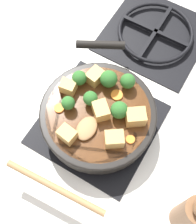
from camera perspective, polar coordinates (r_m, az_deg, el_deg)
The scene contains 21 objects.
ground_plane at distance 0.88m, azimuth 0.00°, elevation -2.27°, with size 2.40×2.40×0.00m, color white.
front_burner_grate at distance 0.87m, azimuth 0.00°, elevation -1.97°, with size 0.31×0.31×0.03m.
rear_burner_grate at distance 1.04m, azimuth 10.41°, elevation 13.98°, with size 0.31×0.31×0.03m.
skillet_pan at distance 0.83m, azimuth 0.00°, elevation -0.61°, with size 0.33×0.39×0.06m.
wooden_spoon at distance 0.75m, azimuth -5.29°, elevation -9.15°, with size 0.26×0.21×0.02m.
tofu_cube_center_large at distance 0.82m, azimuth -5.49°, elevation 4.62°, with size 0.04×0.03×0.03m, color tan.
tofu_cube_near_handle at distance 0.76m, azimuth -5.66°, elevation -4.09°, with size 0.04×0.03×0.03m, color tan.
tofu_cube_east_chunk at distance 0.76m, azimuth 2.99°, elevation -4.96°, with size 0.05×0.04×0.04m, color tan.
tofu_cube_west_chunk at distance 0.83m, azimuth -0.56°, elevation 6.53°, with size 0.04×0.03×0.03m, color tan.
tofu_cube_back_piece at distance 0.78m, azimuth 6.91°, elevation -0.90°, with size 0.05×0.04×0.04m, color tan.
tofu_cube_front_piece at distance 0.78m, azimuth 0.44°, elevation 0.17°, with size 0.05×0.04×0.04m, color tan.
broccoli_floret_near_spoon at distance 0.79m, azimuth -5.48°, elevation 1.64°, with size 0.04×0.04×0.04m.
broccoli_floret_center_top at distance 0.81m, azimuth 1.97°, elevation 6.05°, with size 0.05×0.05×0.05m.
broccoli_floret_east_rim at distance 0.77m, azimuth 3.90°, elevation 0.34°, with size 0.04×0.04×0.05m.
broccoli_floret_west_rim at distance 0.82m, azimuth 5.45°, elevation 5.63°, with size 0.04×0.04×0.05m.
broccoli_floret_north_edge at distance 0.79m, azimuth -1.40°, elevation 2.51°, with size 0.04×0.04×0.04m.
broccoli_floret_south_cluster at distance 0.82m, azimuth -3.43°, elevation 6.21°, with size 0.04×0.04×0.05m.
carrot_slice_orange_thin at distance 0.81m, azimuth -7.13°, elevation 0.70°, with size 0.03×0.03×0.01m, color orange.
carrot_slice_near_center at distance 0.82m, azimuth 3.46°, elevation 3.12°, with size 0.03×0.03×0.01m, color orange.
carrot_slice_edge_slice at distance 0.78m, azimuth 5.93°, elevation -5.01°, with size 0.02×0.02×0.01m, color orange.
pepper_mill at distance 0.76m, azimuth 16.64°, elevation -17.42°, with size 0.06×0.06×0.20m.
Camera 1 is at (0.17, -0.29, 0.81)m, focal length 50.00 mm.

